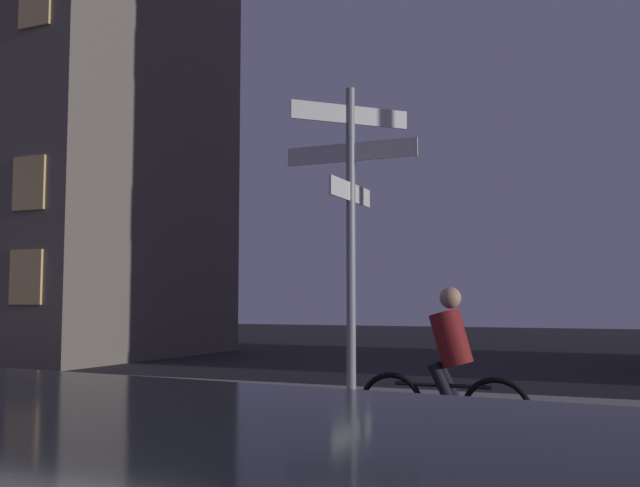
% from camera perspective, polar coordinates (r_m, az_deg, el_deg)
% --- Properties ---
extents(sidewalk_kerb, '(40.00, 2.82, 0.14)m').
position_cam_1_polar(sidewalk_kerb, '(10.26, 2.03, -12.34)').
color(sidewalk_kerb, gray).
rests_on(sidewalk_kerb, ground_plane).
extents(signpost, '(1.80, 1.39, 4.10)m').
position_cam_1_polar(signpost, '(9.47, 2.41, 2.65)').
color(signpost, gray).
rests_on(signpost, sidewalk_kerb).
extents(cyclist, '(1.82, 0.34, 1.61)m').
position_cam_1_polar(cyclist, '(7.67, 9.83, -9.81)').
color(cyclist, black).
rests_on(cyclist, ground_plane).
extents(building_left_block, '(10.25, 7.51, 15.43)m').
position_cam_1_polar(building_left_block, '(23.59, -22.02, 11.14)').
color(building_left_block, '#6B6056').
rests_on(building_left_block, ground_plane).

